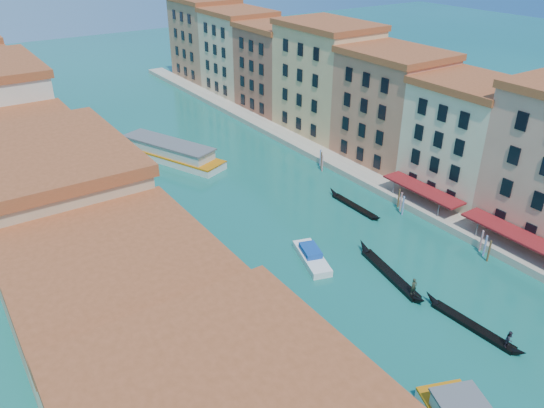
{
  "coord_description": "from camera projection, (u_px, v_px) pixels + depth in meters",
  "views": [
    {
      "loc": [
        -33.16,
        -4.97,
        36.24
      ],
      "look_at": [
        -0.8,
        43.17,
        5.58
      ],
      "focal_mm": 35.0,
      "sensor_mm": 36.0,
      "label": 1
    }
  ],
  "objects": [
    {
      "name": "motorboat_far",
      "position": [
        191.0,
        148.0,
        95.55
      ],
      "size": [
        3.81,
        6.46,
        1.28
      ],
      "rotation": [
        0.0,
        0.0,
        0.33
      ],
      "color": "silver",
      "rests_on": "ground"
    },
    {
      "name": "motorboat_mid",
      "position": [
        312.0,
        256.0,
        64.22
      ],
      "size": [
        4.56,
        7.98,
        1.58
      ],
      "rotation": [
        0.0,
        0.0,
        -0.3
      ],
      "color": "white",
      "rests_on": "ground"
    },
    {
      "name": "gondola_right",
      "position": [
        475.0,
        325.0,
        53.38
      ],
      "size": [
        1.69,
        12.12,
        2.41
      ],
      "rotation": [
        0.0,
        0.0,
        0.06
      ],
      "color": "black",
      "rests_on": "ground"
    },
    {
      "name": "gondola_far",
      "position": [
        353.0,
        205.0,
        76.59
      ],
      "size": [
        1.07,
        11.3,
        1.6
      ],
      "rotation": [
        0.0,
        0.0,
        0.0
      ],
      "color": "black",
      "rests_on": "ground"
    },
    {
      "name": "gondola_fore",
      "position": [
        390.0,
        273.0,
        61.49
      ],
      "size": [
        3.6,
        13.56,
        2.72
      ],
      "rotation": [
        0.0,
        0.0,
        -0.19
      ],
      "color": "black",
      "rests_on": "ground"
    },
    {
      "name": "right_bank_palazzos",
      "position": [
        347.0,
        92.0,
        94.88
      ],
      "size": [
        12.8,
        128.4,
        21.0
      ],
      "color": "brown",
      "rests_on": "ground"
    },
    {
      "name": "restaurant_awnings",
      "position": [
        525.0,
        238.0,
        63.37
      ],
      "size": [
        3.2,
        44.55,
        3.12
      ],
      "color": "maroon",
      "rests_on": "ground"
    },
    {
      "name": "left_bank_palazzos",
      "position": [
        12.0,
        161.0,
        67.04
      ],
      "size": [
        12.8,
        128.4,
        21.0
      ],
      "color": "beige",
      "rests_on": "ground"
    },
    {
      "name": "vaporetto_far",
      "position": [
        168.0,
        151.0,
        91.66
      ],
      "size": [
        12.85,
        22.0,
        3.24
      ],
      "rotation": [
        0.0,
        0.0,
        0.39
      ],
      "color": "white",
      "rests_on": "ground"
    },
    {
      "name": "quay",
      "position": [
        309.0,
        149.0,
        95.25
      ],
      "size": [
        4.0,
        140.0,
        1.0
      ],
      "primitive_type": "cube",
      "color": "#A49A84",
      "rests_on": "ground"
    },
    {
      "name": "mooring_poles_right",
      "position": [
        466.0,
        237.0,
        66.89
      ],
      "size": [
        1.44,
        54.24,
        3.2
      ],
      "color": "brown",
      "rests_on": "ground"
    }
  ]
}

